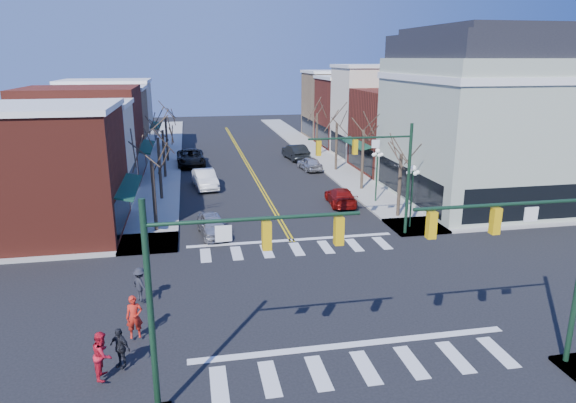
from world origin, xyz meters
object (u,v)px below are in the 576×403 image
victorian_corner (483,116)px  lamppost_midblock (377,166)px  car_right_near (341,197)px  car_left_far (191,158)px  car_left_mid (205,179)px  pedestrian_red_a (134,317)px  car_left_near (213,225)px  pedestrian_dark_a (120,347)px  car_right_far (296,152)px  car_right_mid (310,163)px  pedestrian_dark_b (140,284)px  pedestrian_red_b (103,355)px  lamppost_corner (412,186)px

victorian_corner → lamppost_midblock: size_ratio=3.29×
car_right_near → car_left_far: bearing=-53.2°
car_left_mid → pedestrian_red_a: (-3.69, -24.97, 0.25)m
lamppost_midblock → car_left_near: size_ratio=1.07×
lamppost_midblock → car_left_mid: 15.10m
car_right_near → pedestrian_red_a: 22.34m
pedestrian_dark_a → car_left_near: bearing=111.8°
car_right_near → victorian_corner: bearing=-178.0°
car_left_mid → car_right_far: 15.39m
car_right_far → pedestrian_dark_a: size_ratio=3.35×
lamppost_midblock → car_right_near: (-2.89, -0.07, -2.29)m
victorian_corner → car_right_mid: size_ratio=3.50×
car_right_near → pedestrian_dark_b: 19.87m
car_left_far → pedestrian_red_b: bearing=-97.2°
victorian_corner → car_right_far: size_ratio=2.75×
pedestrian_red_b → car_left_far: bearing=-2.9°
car_right_far → pedestrian_red_b: 41.62m
victorian_corner → car_right_near: bearing=177.8°
victorian_corner → pedestrian_red_a: bearing=-145.6°
victorian_corner → lamppost_corner: bearing=-144.1°
lamppost_midblock → pedestrian_red_b: bearing=-131.0°
car_right_mid → pedestrian_red_b: 36.34m
lamppost_corner → pedestrian_dark_a: size_ratio=2.80×
pedestrian_red_b → car_left_mid: bearing=-7.1°
car_left_near → car_left_mid: 12.67m
victorian_corner → car_right_mid: bearing=128.6°
lamppost_midblock → pedestrian_red_b: size_ratio=2.47×
lamppost_corner → pedestrian_red_a: (-16.71, -11.12, -1.91)m
lamppost_midblock → car_right_far: lamppost_midblock is taller
car_right_mid → pedestrian_dark_a: size_ratio=2.63×
car_left_near → pedestrian_dark_b: 9.74m
pedestrian_dark_b → car_right_far: bearing=-61.3°
car_right_far → pedestrian_dark_a: 40.93m
car_right_near → pedestrian_red_a: bearing=56.0°
car_right_near → pedestrian_dark_a: pedestrian_dark_a is taller
car_left_near → car_right_far: bearing=59.1°
car_left_far → car_right_near: bearing=-59.4°
car_right_mid → pedestrian_dark_a: (-14.72, -32.46, 0.23)m
car_right_near → pedestrian_dark_b: pedestrian_dark_b is taller
car_left_mid → lamppost_midblock: bearing=-36.8°
car_left_far → pedestrian_red_a: bearing=-96.2°
car_left_far → pedestrian_dark_b: pedestrian_dark_b is taller
pedestrian_red_b → pedestrian_dark_a: 0.75m
car_left_near → pedestrian_red_a: size_ratio=2.25×
pedestrian_red_b → lamppost_midblock: bearing=-38.8°
pedestrian_red_a → pedestrian_red_b: bearing=-115.5°
lamppost_midblock → car_left_far: 22.61m
pedestrian_dark_a → car_left_mid: bearing=119.1°
lamppost_corner → car_left_far: 27.95m
car_left_near → car_left_far: (-1.14, 22.84, 0.16)m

